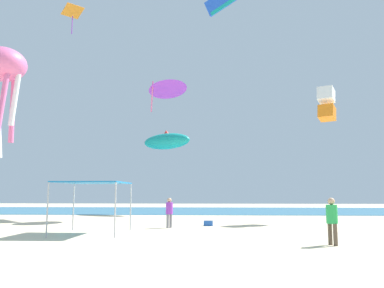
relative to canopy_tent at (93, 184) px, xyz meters
name	(u,v)px	position (x,y,z in m)	size (l,w,h in m)	color
ground	(195,239)	(5.18, -1.51, -2.48)	(110.00, 110.00, 0.10)	beige
ocean_strip	(205,210)	(5.18, 25.34, -2.41)	(110.00, 18.73, 0.03)	teal
canopy_tent	(93,184)	(0.00, 0.00, 0.00)	(3.20, 3.40, 2.55)	#B2B2B7
person_near_tent	(332,217)	(10.57, -3.67, -1.36)	(0.43, 0.47, 1.81)	brown
person_leftmost	(169,210)	(3.47, 3.41, -1.42)	(0.41, 0.42, 1.71)	slate
cooler_box	(208,223)	(5.71, 4.93, -2.25)	(0.57, 0.37, 0.35)	blue
kite_inflatable_teal	(166,141)	(1.46, 18.52, 4.68)	(5.65, 4.28, 2.15)	teal
kite_box_white	(326,104)	(14.44, 9.10, 6.09)	(1.58, 1.65, 2.52)	white
kite_octopus_pink	(2,70)	(-8.20, 5.38, 7.84)	(3.36, 3.36, 7.43)	pink
kite_delta_purple	(168,87)	(2.35, 11.59, 8.29)	(4.31, 4.33, 2.95)	purple
kite_diamond_orange	(73,12)	(-8.71, 18.87, 18.63)	(2.60, 2.59, 2.87)	orange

